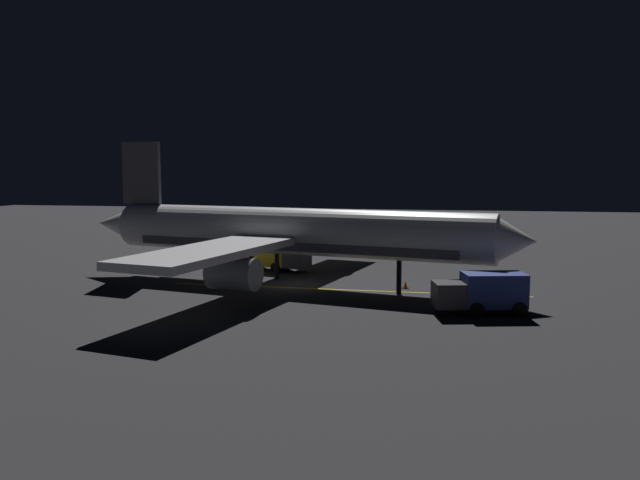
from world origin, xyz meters
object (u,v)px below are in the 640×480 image
object	(u,v)px
airliner	(286,234)
baggage_truck	(484,293)
catering_truck	(274,256)
traffic_cone_near_right	(443,296)
traffic_cone_near_left	(405,285)
ground_crew_worker	(465,286)

from	to	relation	value
airliner	baggage_truck	bearing A→B (deg)	63.26
catering_truck	traffic_cone_near_right	xyz separation A→B (m)	(9.65, 14.26, -1.02)
baggage_truck	traffic_cone_near_left	size ratio (longest dim) A/B	10.54
ground_crew_worker	traffic_cone_near_right	distance (m)	1.68
traffic_cone_near_right	traffic_cone_near_left	bearing A→B (deg)	-142.83
airliner	ground_crew_worker	distance (m)	13.73
airliner	ground_crew_worker	world-z (taller)	airliner
traffic_cone_near_right	baggage_truck	bearing A→B (deg)	32.59
airliner	traffic_cone_near_right	size ratio (longest dim) A/B	64.85
catering_truck	ground_crew_worker	world-z (taller)	catering_truck
baggage_truck	catering_truck	size ratio (longest dim) A/B	0.96
airliner	catering_truck	world-z (taller)	airliner
catering_truck	traffic_cone_near_right	distance (m)	17.25
traffic_cone_near_right	ground_crew_worker	bearing A→B (deg)	109.25
ground_crew_worker	traffic_cone_near_left	xyz separation A→B (m)	(-3.04, -4.16, -0.64)
catering_truck	traffic_cone_near_right	world-z (taller)	catering_truck
baggage_truck	traffic_cone_near_right	xyz separation A→B (m)	(-3.77, -2.41, -1.01)
traffic_cone_near_left	airliner	bearing A→B (deg)	-88.40
catering_truck	traffic_cone_near_left	xyz separation A→B (m)	(6.10, 11.56, -1.02)
baggage_truck	traffic_cone_near_left	distance (m)	8.98
catering_truck	traffic_cone_near_right	size ratio (longest dim) A/B	10.97
airliner	traffic_cone_near_left	xyz separation A→B (m)	(-0.25, 8.93, -3.67)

